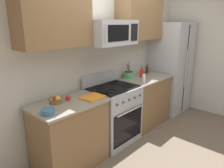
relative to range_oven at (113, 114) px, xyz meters
name	(u,v)px	position (x,y,z in m)	size (l,w,h in m)	color
ground_plane	(146,155)	(0.00, -0.66, -0.47)	(16.00, 16.00, 0.00)	#6B5B4C
wall_back	(95,60)	(0.00, 0.38, 0.83)	(8.00, 0.10, 2.60)	beige
counter_left	(70,134)	(-0.86, 0.00, -0.02)	(0.94, 0.63, 0.91)	olive
range_oven	(113,114)	(0.00, 0.00, 0.00)	(0.76, 0.67, 1.09)	#B2B5BA
counter_right	(144,100)	(0.89, 0.00, -0.02)	(1.00, 0.63, 0.91)	olive
refrigerator	(170,68)	(1.82, -0.02, 0.47)	(0.81, 0.74, 1.89)	#B2B5BA
wall_right	(211,52)	(2.33, -0.66, 0.83)	(0.10, 8.00, 2.60)	beige
microwave	(112,32)	(0.00, 0.03, 1.27)	(0.79, 0.44, 0.36)	#B2B5BA
upper_cabinets_left	(54,16)	(-0.87, 0.16, 1.49)	(0.93, 0.34, 0.75)	olive
upper_cabinets_right	(140,18)	(0.90, 0.16, 1.49)	(0.99, 0.34, 0.75)	olive
utensil_crock	(129,75)	(0.65, 0.20, 0.50)	(0.18, 0.18, 0.31)	#59AD66
fruit_basket	(56,100)	(-0.96, 0.10, 0.48)	(0.19, 0.19, 0.09)	brown
apple_loose	(68,97)	(-0.80, 0.07, 0.47)	(0.07, 0.07, 0.07)	red
cutting_board	(94,97)	(-0.49, -0.10, 0.44)	(0.36, 0.26, 0.02)	orange
bottle_hot_sauce	(142,72)	(0.88, 0.06, 0.52)	(0.07, 0.07, 0.19)	red
bottle_vinegar	(144,78)	(0.57, -0.19, 0.52)	(0.06, 0.06, 0.18)	silver
bottle_soy	(147,69)	(1.22, 0.17, 0.52)	(0.06, 0.06, 0.18)	#382314
prep_bowl	(48,111)	(-1.22, -0.13, 0.47)	(0.16, 0.16, 0.06)	teal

